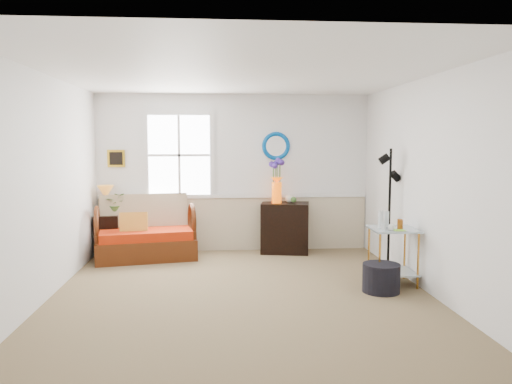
{
  "coord_description": "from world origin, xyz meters",
  "views": [
    {
      "loc": [
        -0.28,
        -5.8,
        1.81
      ],
      "look_at": [
        0.21,
        0.44,
        1.19
      ],
      "focal_mm": 35.0,
      "sensor_mm": 36.0,
      "label": 1
    }
  ],
  "objects": [
    {
      "name": "table_lamp",
      "position": [
        -2.05,
        2.24,
        0.89
      ],
      "size": [
        0.3,
        0.3,
        0.47
      ],
      "primitive_type": null,
      "rotation": [
        0.0,
        0.0,
        -0.18
      ],
      "color": "orange",
      "rests_on": "lamp_stand"
    },
    {
      "name": "wainscot",
      "position": [
        0.0,
        2.48,
        0.45
      ],
      "size": [
        4.46,
        0.02,
        0.9
      ],
      "primitive_type": "cube",
      "color": "#C0B092",
      "rests_on": "walls"
    },
    {
      "name": "mirror",
      "position": [
        0.7,
        2.48,
        1.75
      ],
      "size": [
        0.47,
        0.07,
        0.47
      ],
      "primitive_type": "torus",
      "rotation": [
        1.57,
        0.0,
        0.0
      ],
      "color": "#0060A5",
      "rests_on": "walls"
    },
    {
      "name": "throw_pillow",
      "position": [
        -1.56,
        1.88,
        0.53
      ],
      "size": [
        0.43,
        0.14,
        0.42
      ],
      "primitive_type": null,
      "rotation": [
        0.0,
        0.0,
        0.09
      ],
      "color": "orange",
      "rests_on": "loveseat"
    },
    {
      "name": "floor",
      "position": [
        0.0,
        0.0,
        0.0
      ],
      "size": [
        4.5,
        5.0,
        0.01
      ],
      "primitive_type": "cube",
      "color": "#756649",
      "rests_on": "ground"
    },
    {
      "name": "ceiling",
      "position": [
        0.0,
        0.0,
        2.6
      ],
      "size": [
        4.5,
        5.0,
        0.01
      ],
      "primitive_type": "cube",
      "color": "white",
      "rests_on": "walls"
    },
    {
      "name": "tabletop_items",
      "position": [
        1.92,
        0.28,
        0.83
      ],
      "size": [
        0.38,
        0.38,
        0.22
      ],
      "primitive_type": null,
      "rotation": [
        0.0,
        0.0,
        0.03
      ],
      "color": "silver",
      "rests_on": "side_table"
    },
    {
      "name": "potted_plant",
      "position": [
        -1.91,
        2.27,
        0.79
      ],
      "size": [
        0.41,
        0.43,
        0.27
      ],
      "primitive_type": "imported",
      "rotation": [
        0.0,
        0.0,
        0.32
      ],
      "color": "#406D2E",
      "rests_on": "lamp_stand"
    },
    {
      "name": "window",
      "position": [
        -0.9,
        2.47,
        1.6
      ],
      "size": [
        1.14,
        0.06,
        1.44
      ],
      "primitive_type": null,
      "color": "white",
      "rests_on": "walls"
    },
    {
      "name": "cabinet",
      "position": [
        0.83,
        2.24,
        0.41
      ],
      "size": [
        0.84,
        0.62,
        0.82
      ],
      "primitive_type": null,
      "rotation": [
        0.0,
        0.0,
        -0.18
      ],
      "color": "black",
      "rests_on": "floor"
    },
    {
      "name": "picture",
      "position": [
        -1.92,
        2.48,
        1.55
      ],
      "size": [
        0.28,
        0.03,
        0.28
      ],
      "primitive_type": "cube",
      "color": "#AB821B",
      "rests_on": "walls"
    },
    {
      "name": "ottoman",
      "position": [
        1.69,
        -0.03,
        0.17
      ],
      "size": [
        0.57,
        0.57,
        0.35
      ],
      "primitive_type": "cylinder",
      "rotation": [
        0.0,
        0.0,
        0.34
      ],
      "color": "black",
      "rests_on": "floor"
    },
    {
      "name": "walls",
      "position": [
        0.0,
        0.0,
        1.3
      ],
      "size": [
        4.51,
        5.01,
        2.6
      ],
      "color": "white",
      "rests_on": "floor"
    },
    {
      "name": "chair_rail",
      "position": [
        0.0,
        2.47,
        0.92
      ],
      "size": [
        4.46,
        0.04,
        0.06
      ],
      "primitive_type": "cube",
      "color": "white",
      "rests_on": "walls"
    },
    {
      "name": "side_table",
      "position": [
        1.95,
        0.3,
        0.36
      ],
      "size": [
        0.59,
        0.59,
        0.72
      ],
      "primitive_type": null,
      "rotation": [
        0.0,
        0.0,
        -0.03
      ],
      "color": "#BF7E28",
      "rests_on": "floor"
    },
    {
      "name": "lamp_stand",
      "position": [
        -2.05,
        2.21,
        0.33
      ],
      "size": [
        0.42,
        0.42,
        0.66
      ],
      "primitive_type": null,
      "rotation": [
        0.0,
        0.0,
        0.15
      ],
      "color": "black",
      "rests_on": "floor"
    },
    {
      "name": "flower_vase",
      "position": [
        0.69,
        2.24,
        1.18
      ],
      "size": [
        0.22,
        0.22,
        0.71
      ],
      "primitive_type": null,
      "rotation": [
        0.0,
        0.0,
        0.05
      ],
      "color": "#E85305",
      "rests_on": "cabinet"
    },
    {
      "name": "loveseat",
      "position": [
        -1.4,
        1.98,
        0.49
      ],
      "size": [
        1.64,
        1.12,
        0.98
      ],
      "primitive_type": null,
      "rotation": [
        0.0,
        0.0,
        0.19
      ],
      "color": "#511E09",
      "rests_on": "floor"
    },
    {
      "name": "floor_lamp",
      "position": [
        2.1,
        0.89,
        0.86
      ],
      "size": [
        0.29,
        0.29,
        1.73
      ],
      "primitive_type": null,
      "rotation": [
        0.0,
        0.0,
        -0.19
      ],
      "color": "black",
      "rests_on": "floor"
    }
  ]
}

